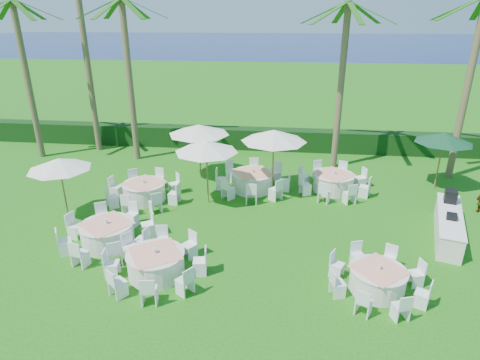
{
  "coord_description": "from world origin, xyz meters",
  "views": [
    {
      "loc": [
        2.26,
        -10.78,
        7.35
      ],
      "look_at": [
        0.53,
        3.82,
        1.3
      ],
      "focal_mm": 30.0,
      "sensor_mm": 36.0,
      "label": 1
    }
  ],
  "objects_px": {
    "banquet_table_e": "(253,181)",
    "banquet_table_f": "(333,182)",
    "banquet_table_b": "(156,263)",
    "umbrella_d": "(274,136)",
    "umbrella_b": "(206,146)",
    "banquet_table_a": "(108,233)",
    "umbrella_c": "(199,129)",
    "umbrella_a": "(59,164)",
    "buffet_table": "(448,224)",
    "umbrella_green": "(444,138)",
    "banquet_table_c": "(377,279)",
    "banquet_table_d": "(144,191)"
  },
  "relations": [
    {
      "from": "banquet_table_b",
      "to": "umbrella_a",
      "type": "distance_m",
      "value": 5.93
    },
    {
      "from": "banquet_table_c",
      "to": "umbrella_c",
      "type": "relative_size",
      "value": 0.97
    },
    {
      "from": "umbrella_a",
      "to": "umbrella_b",
      "type": "distance_m",
      "value": 5.57
    },
    {
      "from": "banquet_table_d",
      "to": "umbrella_d",
      "type": "xyz_separation_m",
      "value": [
        5.39,
        1.44,
        2.21
      ]
    },
    {
      "from": "umbrella_b",
      "to": "banquet_table_b",
      "type": "bearing_deg",
      "value": -96.39
    },
    {
      "from": "umbrella_d",
      "to": "banquet_table_a",
      "type": "bearing_deg",
      "value": -137.0
    },
    {
      "from": "umbrella_a",
      "to": "umbrella_c",
      "type": "distance_m",
      "value": 6.38
    },
    {
      "from": "banquet_table_b",
      "to": "umbrella_green",
      "type": "distance_m",
      "value": 13.46
    },
    {
      "from": "banquet_table_b",
      "to": "banquet_table_e",
      "type": "distance_m",
      "value": 7.18
    },
    {
      "from": "banquet_table_c",
      "to": "banquet_table_d",
      "type": "relative_size",
      "value": 0.87
    },
    {
      "from": "umbrella_a",
      "to": "umbrella_c",
      "type": "bearing_deg",
      "value": 47.66
    },
    {
      "from": "banquet_table_f",
      "to": "banquet_table_e",
      "type": "bearing_deg",
      "value": -175.17
    },
    {
      "from": "banquet_table_e",
      "to": "umbrella_a",
      "type": "height_order",
      "value": "umbrella_a"
    },
    {
      "from": "banquet_table_a",
      "to": "banquet_table_e",
      "type": "relative_size",
      "value": 0.96
    },
    {
      "from": "umbrella_d",
      "to": "umbrella_b",
      "type": "bearing_deg",
      "value": -152.93
    },
    {
      "from": "banquet_table_e",
      "to": "umbrella_green",
      "type": "relative_size",
      "value": 1.28
    },
    {
      "from": "banquet_table_d",
      "to": "buffet_table",
      "type": "xyz_separation_m",
      "value": [
        11.78,
        -1.64,
        0.05
      ]
    },
    {
      "from": "banquet_table_a",
      "to": "buffet_table",
      "type": "bearing_deg",
      "value": 9.51
    },
    {
      "from": "buffet_table",
      "to": "umbrella_green",
      "type": "bearing_deg",
      "value": 77.37
    },
    {
      "from": "banquet_table_c",
      "to": "umbrella_a",
      "type": "relative_size",
      "value": 1.13
    },
    {
      "from": "banquet_table_b",
      "to": "umbrella_b",
      "type": "bearing_deg",
      "value": 83.61
    },
    {
      "from": "banquet_table_a",
      "to": "banquet_table_b",
      "type": "xyz_separation_m",
      "value": [
        2.2,
        -1.52,
        -0.02
      ]
    },
    {
      "from": "banquet_table_d",
      "to": "umbrella_d",
      "type": "height_order",
      "value": "umbrella_d"
    },
    {
      "from": "banquet_table_a",
      "to": "banquet_table_d",
      "type": "distance_m",
      "value": 3.62
    },
    {
      "from": "umbrella_d",
      "to": "buffet_table",
      "type": "bearing_deg",
      "value": -25.71
    },
    {
      "from": "banquet_table_a",
      "to": "banquet_table_f",
      "type": "distance_m",
      "value": 9.87
    },
    {
      "from": "umbrella_b",
      "to": "umbrella_c",
      "type": "distance_m",
      "value": 2.88
    },
    {
      "from": "banquet_table_b",
      "to": "umbrella_a",
      "type": "relative_size",
      "value": 1.26
    },
    {
      "from": "banquet_table_b",
      "to": "umbrella_d",
      "type": "relative_size",
      "value": 1.07
    },
    {
      "from": "banquet_table_f",
      "to": "umbrella_green",
      "type": "height_order",
      "value": "umbrella_green"
    },
    {
      "from": "banquet_table_c",
      "to": "umbrella_c",
      "type": "xyz_separation_m",
      "value": [
        -6.84,
        7.94,
        2.04
      ]
    },
    {
      "from": "banquet_table_c",
      "to": "buffet_table",
      "type": "relative_size",
      "value": 0.72
    },
    {
      "from": "banquet_table_a",
      "to": "buffet_table",
      "type": "distance_m",
      "value": 11.99
    },
    {
      "from": "banquet_table_b",
      "to": "buffet_table",
      "type": "relative_size",
      "value": 0.8
    },
    {
      "from": "banquet_table_e",
      "to": "umbrella_b",
      "type": "xyz_separation_m",
      "value": [
        -1.75,
        -1.56,
        2.05
      ]
    },
    {
      "from": "banquet_table_a",
      "to": "umbrella_b",
      "type": "relative_size",
      "value": 1.17
    },
    {
      "from": "banquet_table_f",
      "to": "umbrella_b",
      "type": "relative_size",
      "value": 1.15
    },
    {
      "from": "umbrella_c",
      "to": "umbrella_d",
      "type": "distance_m",
      "value": 3.81
    },
    {
      "from": "banquet_table_c",
      "to": "banquet_table_d",
      "type": "bearing_deg",
      "value": 149.44
    },
    {
      "from": "banquet_table_b",
      "to": "umbrella_b",
      "type": "height_order",
      "value": "umbrella_b"
    },
    {
      "from": "umbrella_b",
      "to": "umbrella_d",
      "type": "bearing_deg",
      "value": 27.07
    },
    {
      "from": "banquet_table_c",
      "to": "umbrella_a",
      "type": "xyz_separation_m",
      "value": [
        -11.13,
        3.23,
        1.86
      ]
    },
    {
      "from": "umbrella_b",
      "to": "umbrella_d",
      "type": "distance_m",
      "value": 2.98
    },
    {
      "from": "banquet_table_d",
      "to": "banquet_table_e",
      "type": "distance_m",
      "value": 4.78
    },
    {
      "from": "banquet_table_d",
      "to": "umbrella_c",
      "type": "xyz_separation_m",
      "value": [
        1.84,
        2.82,
        2.0
      ]
    },
    {
      "from": "umbrella_c",
      "to": "umbrella_d",
      "type": "relative_size",
      "value": 1.0
    },
    {
      "from": "banquet_table_c",
      "to": "banquet_table_e",
      "type": "xyz_separation_m",
      "value": [
        -4.18,
        6.77,
        0.07
      ]
    },
    {
      "from": "banquet_table_e",
      "to": "banquet_table_f",
      "type": "xyz_separation_m",
      "value": [
        3.61,
        0.31,
        -0.02
      ]
    },
    {
      "from": "banquet_table_a",
      "to": "umbrella_c",
      "type": "bearing_deg",
      "value": 73.74
    },
    {
      "from": "umbrella_green",
      "to": "buffet_table",
      "type": "xyz_separation_m",
      "value": [
        -1.01,
        -4.5,
        -1.91
      ]
    }
  ]
}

